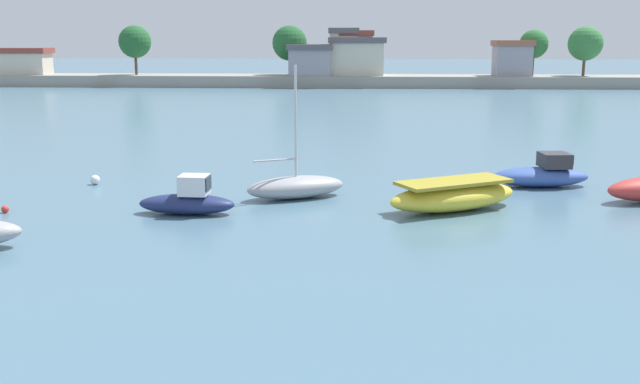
# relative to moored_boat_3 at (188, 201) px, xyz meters

# --- Properties ---
(moored_boat_3) EXTENTS (3.53, 1.31, 1.43)m
(moored_boat_3) POSITION_rel_moored_boat_3_xyz_m (0.00, 0.00, 0.00)
(moored_boat_3) COLOR navy
(moored_boat_3) RESTS_ON ground
(moored_boat_4) EXTENTS (4.27, 3.04, 5.23)m
(moored_boat_4) POSITION_rel_moored_boat_3_xyz_m (3.65, 2.82, -0.02)
(moored_boat_4) COLOR #9E9EA3
(moored_boat_4) RESTS_ON ground
(moored_boat_5) EXTENTS (5.57, 4.20, 1.13)m
(moored_boat_5) POSITION_rel_moored_boat_3_xyz_m (9.64, 1.13, 0.06)
(moored_boat_5) COLOR yellow
(moored_boat_5) RESTS_ON ground
(moored_boat_6) EXTENTS (4.28, 2.01, 1.44)m
(moored_boat_6) POSITION_rel_moored_boat_3_xyz_m (13.98, 5.71, 0.03)
(moored_boat_6) COLOR #3856A8
(moored_boat_6) RESTS_ON ground
(mooring_buoy_1) EXTENTS (0.27, 0.27, 0.27)m
(mooring_buoy_1) POSITION_rel_moored_boat_3_xyz_m (-6.72, -0.22, -0.35)
(mooring_buoy_1) COLOR red
(mooring_buoy_1) RESTS_ON ground
(mooring_buoy_3) EXTENTS (0.42, 0.42, 0.42)m
(mooring_buoy_3) POSITION_rel_moored_boat_3_xyz_m (-5.29, 4.97, -0.28)
(mooring_buoy_3) COLOR white
(mooring_buoy_3) RESTS_ON ground
(distant_shoreline) EXTENTS (97.92, 6.76, 7.71)m
(distant_shoreline) POSITION_rel_moored_boat_3_xyz_m (-1.67, 68.18, 1.95)
(distant_shoreline) COLOR gray
(distant_shoreline) RESTS_ON ground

